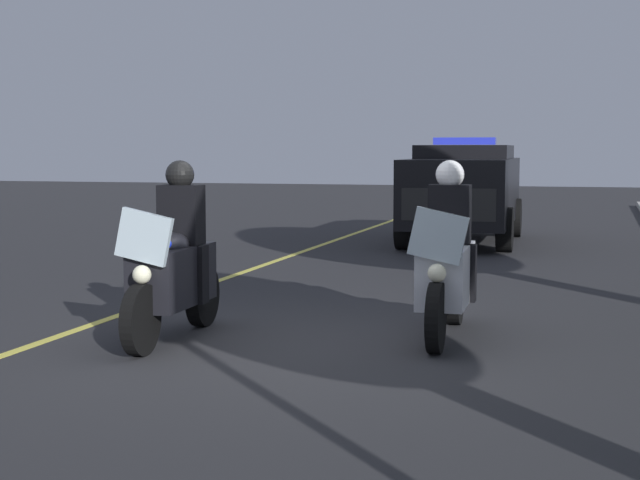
# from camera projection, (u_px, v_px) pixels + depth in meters

# --- Properties ---
(ground_plane) EXTENTS (80.00, 80.00, 0.00)m
(ground_plane) POSITION_uv_depth(u_px,v_px,m) (293.00, 344.00, 9.10)
(ground_plane) COLOR #28282B
(lane_stripe_center) EXTENTS (48.00, 0.12, 0.01)m
(lane_stripe_center) POSITION_uv_depth(u_px,v_px,m) (72.00, 331.00, 9.73)
(lane_stripe_center) COLOR #E0D14C
(lane_stripe_center) RESTS_ON ground
(police_motorcycle_lead_left) EXTENTS (2.14, 0.58, 1.72)m
(police_motorcycle_lead_left) POSITION_uv_depth(u_px,v_px,m) (174.00, 267.00, 9.27)
(police_motorcycle_lead_left) COLOR black
(police_motorcycle_lead_left) RESTS_ON ground
(police_motorcycle_lead_right) EXTENTS (2.14, 0.58, 1.72)m
(police_motorcycle_lead_right) POSITION_uv_depth(u_px,v_px,m) (447.00, 266.00, 9.37)
(police_motorcycle_lead_right) COLOR black
(police_motorcycle_lead_right) RESTS_ON ground
(police_suv) EXTENTS (4.96, 2.19, 2.05)m
(police_suv) POSITION_uv_depth(u_px,v_px,m) (464.00, 188.00, 18.89)
(police_suv) COLOR black
(police_suv) RESTS_ON ground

